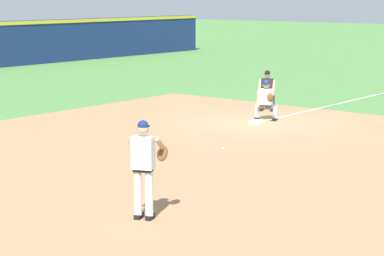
{
  "coord_description": "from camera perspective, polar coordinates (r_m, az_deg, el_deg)",
  "views": [
    {
      "loc": [
        -19.84,
        -13.36,
        4.1
      ],
      "look_at": [
        -7.03,
        -3.0,
        1.16
      ],
      "focal_mm": 70.0,
      "sensor_mm": 36.0,
      "label": 1
    }
  ],
  "objects": [
    {
      "name": "foul_line_stripe",
      "position": [
        31.01,
        13.09,
        2.29
      ],
      "size": [
        15.68,
        0.1,
        0.0
      ],
      "primitive_type": "cube",
      "color": "white",
      "rests_on": "ground"
    },
    {
      "name": "pitcher",
      "position": [
        13.72,
        -3.63,
        -2.69
      ],
      "size": [
        0.82,
        0.6,
        1.86
      ],
      "color": "black",
      "rests_on": "ground"
    },
    {
      "name": "umpire",
      "position": [
        26.73,
        5.75,
        2.98
      ],
      "size": [
        0.59,
        0.67,
        1.46
      ],
      "color": "black",
      "rests_on": "ground"
    },
    {
      "name": "ground_plane",
      "position": [
        24.27,
        4.93,
        0.37
      ],
      "size": [
        160.0,
        160.0,
        0.0
      ],
      "primitive_type": "plane",
      "color": "#518942"
    },
    {
      "name": "first_baseman",
      "position": [
        24.68,
        5.68,
        2.24
      ],
      "size": [
        0.85,
        0.97,
        1.34
      ],
      "color": "black",
      "rests_on": "ground"
    },
    {
      "name": "baseball",
      "position": [
        20.01,
        2.34,
        -1.59
      ],
      "size": [
        0.07,
        0.07,
        0.07
      ],
      "primitive_type": "sphere",
      "color": "white",
      "rests_on": "ground"
    },
    {
      "name": "infield_dirt_patch",
      "position": [
        19.03,
        1.8,
        -2.3
      ],
      "size": [
        18.0,
        18.0,
        0.01
      ],
      "primitive_type": "cube",
      "color": "#A87F56",
      "rests_on": "ground"
    },
    {
      "name": "first_base_bag",
      "position": [
        24.26,
        4.94,
        0.48
      ],
      "size": [
        0.38,
        0.38,
        0.09
      ],
      "primitive_type": "cube",
      "color": "white",
      "rests_on": "ground"
    }
  ]
}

